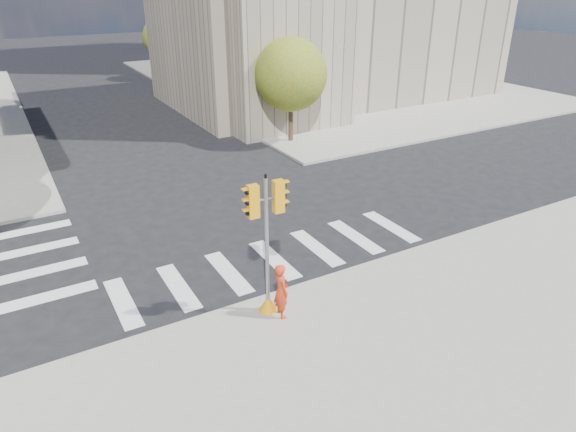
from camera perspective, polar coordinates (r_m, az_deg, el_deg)
The scene contains 11 objects.
ground at distance 20.17m, azimuth -3.97°, elevation -2.30°, with size 160.00×160.00×0.00m, color black.
sidewalk_near at distance 13.06m, azimuth 19.51°, elevation -21.71°, with size 30.00×14.00×0.15m, color gray.
sidewalk_far_right at distance 51.26m, azimuth 3.59°, elevation 14.88°, with size 28.00×40.00×0.15m, color gray.
civic_building at distance 42.29m, azimuth 3.93°, elevation 22.47°, with size 26.00×16.00×19.39m.
tree_re_near at distance 30.69m, azimuth 0.32°, elevation 15.42°, with size 4.20×4.20×6.16m.
tree_re_mid at distance 41.36m, azimuth -8.45°, elevation 18.16°, with size 4.60×4.60×6.66m.
tree_re_far at distance 52.69m, azimuth -13.58°, elevation 18.72°, with size 4.00×4.00×5.88m.
lamp_near at distance 34.31m, azimuth -2.42°, elevation 17.34°, with size 0.35×0.18×8.11m.
lamp_far at distance 47.10m, azimuth -10.77°, elevation 19.13°, with size 0.35×0.18×8.11m.
traffic_signal at distance 14.74m, azimuth -2.33°, elevation -4.58°, with size 1.07×0.56×4.36m.
photographer at distance 15.03m, azimuth -0.76°, elevation -8.29°, with size 0.63×0.41×1.73m, color red.
Camera 1 is at (-7.62, -16.18, 9.33)m, focal length 32.00 mm.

